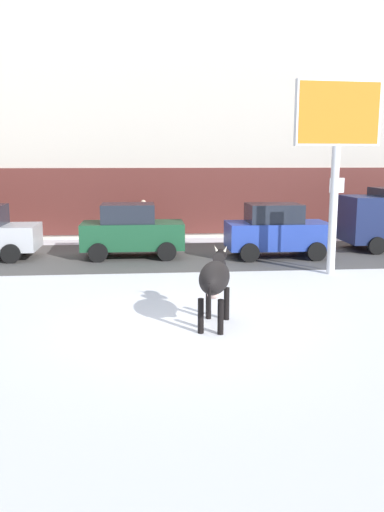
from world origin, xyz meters
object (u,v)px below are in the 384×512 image
car_darkgreen_hatchback (132,231)px  car_blue_hatchback (276,231)px  pedestrian_by_cars (144,221)px  cow_black (215,278)px  street_sign (335,217)px  billboard (338,125)px

car_darkgreen_hatchback → car_blue_hatchback: size_ratio=1.00×
car_blue_hatchback → pedestrian_by_cars: car_blue_hatchback is taller
cow_black → car_blue_hatchback: (3.16, 7.45, -0.07)m
car_darkgreen_hatchback → cow_black: bearing=-76.9°
car_blue_hatchback → pedestrian_by_cars: 6.00m
car_blue_hatchback → street_sign: 2.82m
billboard → street_sign: 2.69m
car_darkgreen_hatchback → street_sign: 6.85m
car_blue_hatchback → pedestrian_by_cars: (-4.58, 3.88, -0.05)m
billboard → car_blue_hatchback: (-0.94, 2.87, -3.39)m
billboard → pedestrian_by_cars: billboard is taller
cow_black → car_darkgreen_hatchback: bearing=103.1°
cow_black → billboard: bearing=48.2°
pedestrian_by_cars → street_sign: bearing=-47.8°
cow_black → pedestrian_by_cars: bearing=97.2°
cow_black → car_darkgreen_hatchback: size_ratio=0.55×
cow_black → pedestrian_by_cars: pedestrian_by_cars is taller
pedestrian_by_cars → street_sign: size_ratio=0.61×
billboard → car_darkgreen_hatchback: billboard is taller
cow_black → billboard: size_ratio=0.35×
billboard → street_sign: billboard is taller
pedestrian_by_cars → street_sign: 8.58m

